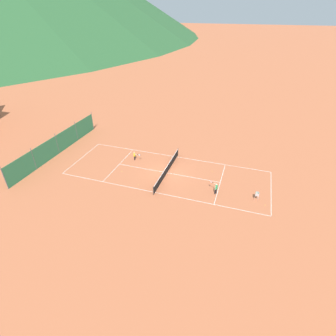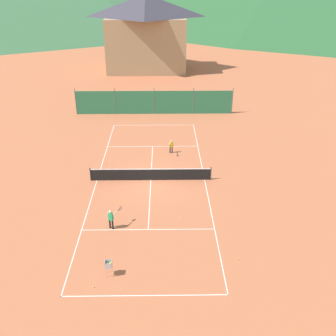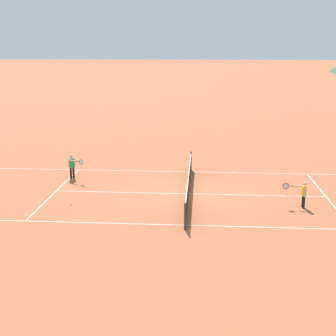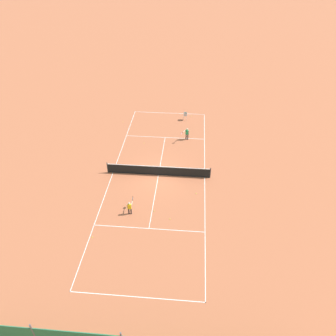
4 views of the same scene
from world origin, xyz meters
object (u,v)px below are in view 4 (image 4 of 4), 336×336
Objects in this scene: tennis_ball_by_net_right at (123,122)px; tennis_ball_far_corner at (144,143)px; player_near_service at (130,207)px; tennis_ball_alley_left at (170,219)px; tennis_net at (158,171)px; tennis_ball_near_corner at (196,194)px; tennis_ball_mid_court at (191,116)px; ball_hopper at (185,115)px; player_far_service at (187,133)px; tennis_ball_service_box at (154,211)px; tennis_ball_by_net_left at (92,237)px.

tennis_ball_by_net_right and tennis_ball_far_corner have the same top height.
tennis_ball_alley_left is at bearing 172.99° from player_near_service.
tennis_net is 5.52m from tennis_ball_far_corner.
player_near_service is at bearing 28.24° from tennis_ball_near_corner.
tennis_ball_mid_court is 1.30m from ball_hopper.
tennis_ball_mid_court is (-0.34, -5.12, -0.73)m from player_far_service.
tennis_ball_by_net_right is (3.39, -14.21, -0.65)m from player_near_service.
player_far_service reaches higher than tennis_ball_by_net_right.
player_far_service is 19.86× the size of tennis_ball_service_box.
tennis_net reaches higher than tennis_ball_far_corner.
tennis_ball_mid_court is (-4.23, -16.27, -0.65)m from player_near_service.
tennis_net is 6.60m from player_far_service.
tennis_ball_service_box is (1.30, -0.72, 0.00)m from tennis_ball_alley_left.
tennis_ball_by_net_right is at bearing -69.47° from tennis_ball_service_box.
player_near_service is 14.63m from tennis_ball_by_net_right.
tennis_ball_service_box is 3.99m from tennis_ball_near_corner.
tennis_ball_mid_court is 1.00× the size of tennis_ball_service_box.
tennis_net is 139.09× the size of tennis_ball_far_corner.
player_far_service is 15.12m from tennis_ball_by_net_left.
player_near_service is 17.58× the size of tennis_ball_mid_court.
tennis_ball_near_corner is (-3.22, -2.36, 0.00)m from tennis_ball_service_box.
tennis_ball_far_corner is at bearing -98.39° from tennis_ball_by_net_left.
tennis_ball_far_corner is (2.20, -9.72, 0.00)m from tennis_ball_service_box.
tennis_ball_service_box is 9.97m from tennis_ball_far_corner.
tennis_ball_alley_left is at bearing 88.36° from ball_hopper.
player_far_service is at bearing 157.14° from tennis_ball_by_net_right.
player_near_service is 3.19m from tennis_ball_alley_left.
tennis_ball_far_corner is (0.39, -10.06, -0.65)m from player_near_service.
tennis_ball_mid_court is at bearing -102.91° from tennis_net.
player_far_service reaches higher than tennis_ball_alley_left.
ball_hopper is at bearing -170.71° from tennis_ball_by_net_right.
player_far_service is (-2.25, -6.20, 0.26)m from tennis_net.
tennis_ball_by_net_right is 1.00× the size of tennis_ball_near_corner.
tennis_ball_alley_left is 1.00× the size of tennis_ball_service_box.
tennis_net is 139.09× the size of tennis_ball_by_net_left.
tennis_ball_near_corner is at bearing 93.33° from tennis_ball_mid_court.
tennis_ball_by_net_left is (3.90, 7.59, -0.47)m from tennis_net.
tennis_ball_mid_court and tennis_ball_by_net_left have the same top height.
player_near_service is 10.09m from tennis_ball_far_corner.
tennis_net is at bearing 70.05° from player_far_service.
tennis_net is at bearing 111.66° from tennis_ball_far_corner.
player_far_service is at bearing -114.05° from tennis_ball_by_net_left.
player_near_service reaches higher than tennis_ball_near_corner.
tennis_ball_by_net_right is at bearing -86.18° from tennis_ball_by_net_left.
tennis_ball_by_net_right is 16.89m from tennis_ball_by_net_left.
ball_hopper is (0.68, 0.92, 0.63)m from tennis_ball_mid_court.
tennis_ball_service_box is 0.07× the size of ball_hopper.
player_near_service is 1.95m from tennis_ball_service_box.
tennis_ball_alley_left is at bearing 58.05° from tennis_ball_near_corner.
tennis_ball_mid_court and tennis_ball_by_net_right have the same top height.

